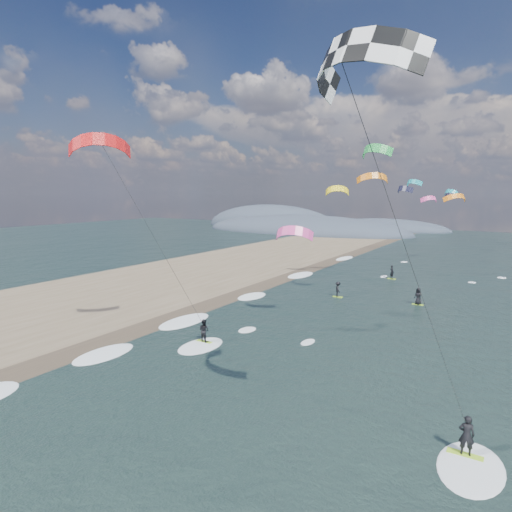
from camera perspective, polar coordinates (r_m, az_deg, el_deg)
The scene contains 9 objects.
ground at distance 22.49m, azimuth -15.32°, elevation -22.19°, with size 260.00×260.00×0.00m, color black.
sand_strip at distance 46.22m, azimuth -26.63°, elevation -6.70°, with size 26.00×240.00×0.00m, color brown.
wet_sand_strip at distance 36.82m, azimuth -16.65°, elevation -9.88°, with size 3.00×240.00×0.00m, color #382D23.
coastal_hills at distance 135.03m, azimuth 5.76°, elevation 3.56°, with size 80.00×41.00×15.00m.
kitesurfer_near_a at distance 15.17m, azimuth 14.78°, elevation 13.95°, with size 7.98×9.31×16.68m.
kitesurfer_near_b at distance 30.25m, azimuth -15.96°, elevation 6.26°, with size 7.00×9.30×15.68m.
far_kitesurfers at distance 49.85m, azimuth 15.58°, elevation -4.01°, with size 9.27×14.29×1.83m.
bg_kite_field at distance 68.22m, azimuth 19.89°, elevation 8.39°, with size 14.24×70.82×8.42m.
shoreline_surf at distance 39.16m, azimuth -10.20°, elevation -8.55°, with size 2.40×79.40×0.11m.
Camera 1 is at (14.52, -12.89, 11.34)m, focal length 30.00 mm.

